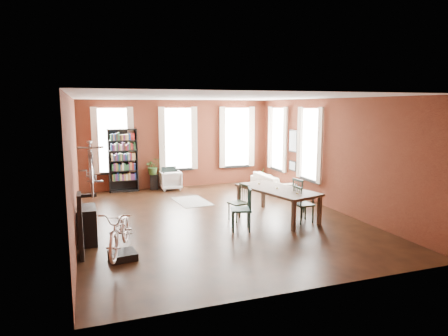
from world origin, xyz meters
name	(u,v)px	position (x,y,z in m)	size (l,w,h in m)	color
room	(218,137)	(0.25, 0.62, 2.14)	(9.00, 9.04, 3.22)	black
dining_table	(277,203)	(1.54, -0.52, 0.40)	(1.07, 2.36, 0.80)	#4B3A2D
dining_chair_a	(241,209)	(0.24, -1.19, 0.52)	(0.48, 0.48, 1.04)	#193835
dining_chair_b	(238,203)	(0.48, -0.39, 0.47)	(0.44, 0.44, 0.95)	black
dining_chair_c	(303,204)	(2.01, -1.09, 0.47)	(0.44, 0.44, 0.95)	black
dining_chair_d	(303,197)	(2.34, -0.51, 0.51)	(0.47, 0.47, 1.02)	#1B3A3B
bookshelf	(123,160)	(-2.00, 4.30, 1.10)	(1.00, 0.32, 2.20)	black
white_armchair	(170,179)	(-0.39, 4.10, 0.37)	(0.72, 0.68, 0.74)	silver
cream_sofa	(273,180)	(2.95, 2.60, 0.41)	(2.08, 0.61, 0.81)	beige
striped_rug	(192,201)	(-0.14, 2.03, 0.01)	(0.93, 1.49, 0.01)	black
bike_trainer	(123,255)	(-2.64, -2.14, 0.07)	(0.50, 0.50, 0.15)	black
bike_wall_rack	(81,226)	(-3.40, -1.80, 0.65)	(0.16, 0.60, 1.30)	black
console_table	(87,225)	(-3.28, -0.90, 0.40)	(0.40, 0.80, 0.80)	black
plant_stand	(154,182)	(-0.94, 4.30, 0.27)	(0.27, 0.27, 0.54)	black
plant_by_sofa	(261,180)	(3.17, 4.05, 0.14)	(0.34, 0.62, 0.28)	#306227
plant_small	(304,206)	(2.70, 0.05, 0.08)	(0.25, 0.47, 0.17)	#2A5923
bicycle_floor	(119,210)	(-2.67, -2.14, 0.99)	(0.59, 0.89, 1.68)	silver
bicycle_hung	(90,151)	(-3.15, -1.80, 2.13)	(0.47, 1.00, 1.66)	#A5A8AD
plant_on_stand	(153,168)	(-0.97, 4.28, 0.78)	(0.54, 0.60, 0.47)	#305321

